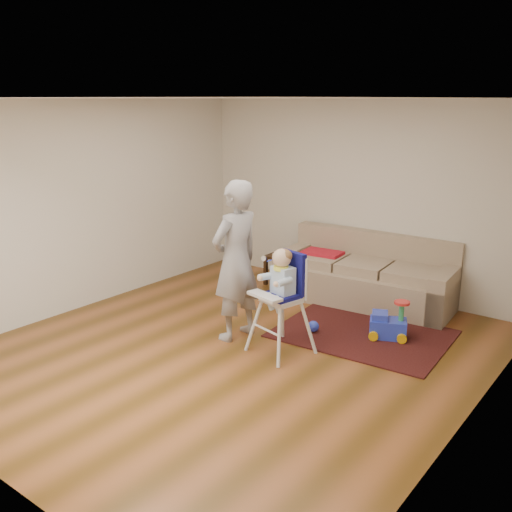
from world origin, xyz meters
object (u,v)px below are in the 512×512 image
Objects in this scene: toy_ball at (313,326)px; adult at (236,261)px; side_table at (284,269)px; sofa at (365,270)px; high_chair at (281,303)px; ride_on_toy at (389,319)px.

adult is at bearing -135.97° from toy_ball.
side_table is 1.90m from toy_ball.
sofa is 1.33× the size of adult.
adult is (-0.65, 0.03, 0.35)m from high_chair.
high_chair is (-0.78, -1.06, 0.33)m from ride_on_toy.
ride_on_toy is (0.79, -0.95, -0.21)m from sofa.
side_table is at bearing 137.49° from high_chair.
sofa is 18.15× the size of toy_ball.
ride_on_toy is at bearing 27.08° from toy_ball.
side_table is 2.31m from ride_on_toy.
adult is (0.69, -1.96, 0.70)m from side_table.
ride_on_toy is 0.25× the size of adult.
high_chair is (0.02, -2.01, 0.11)m from sofa.
side_table is 0.99× the size of ride_on_toy.
side_table is (-1.32, -0.02, -0.23)m from sofa.
side_table is 3.35× the size of toy_ball.
toy_ball is at bearing 140.19° from adult.
sofa is at bearing 91.04° from toy_ball.
toy_ball is at bearing -44.58° from side_table.
sofa is 2.06× the size of high_chair.
toy_ball is (-0.77, -0.39, -0.16)m from ride_on_toy.
toy_ball is 0.07× the size of adult.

